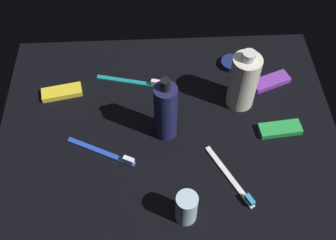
{
  "coord_description": "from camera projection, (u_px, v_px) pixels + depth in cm",
  "views": [
    {
      "loc": [
        2.78,
        58.06,
        83.13
      ],
      "look_at": [
        0.0,
        0.0,
        3.0
      ],
      "focal_mm": 43.39,
      "sensor_mm": 36.0,
      "label": 1
    }
  ],
  "objects": [
    {
      "name": "ground_plane",
      "position": [
        168.0,
        128.0,
        1.02
      ],
      "size": [
        84.0,
        64.0,
        1.2
      ],
      "primitive_type": "cube",
      "color": "black"
    },
    {
      "name": "lotion_bottle",
      "position": [
        166.0,
        111.0,
        0.94
      ],
      "size": [
        5.43,
        5.43,
        19.26
      ],
      "color": "#1C1E4B",
      "rests_on": "ground_plane"
    },
    {
      "name": "bodywash_bottle",
      "position": [
        243.0,
        81.0,
        1.0
      ],
      "size": [
        7.08,
        7.08,
        17.66
      ],
      "color": "silver",
      "rests_on": "ground_plane"
    },
    {
      "name": "deodorant_stick",
      "position": [
        186.0,
        208.0,
        0.84
      ],
      "size": [
        4.61,
        4.61,
        8.74
      ],
      "primitive_type": "cylinder",
      "color": "silver",
      "rests_on": "ground_plane"
    },
    {
      "name": "toothbrush_blue",
      "position": [
        105.0,
        152.0,
        0.96
      ],
      "size": [
        16.69,
        9.01,
        2.1
      ],
      "color": "blue",
      "rests_on": "ground_plane"
    },
    {
      "name": "toothbrush_white",
      "position": [
        232.0,
        179.0,
        0.92
      ],
      "size": [
        9.45,
        16.49,
        2.1
      ],
      "color": "white",
      "rests_on": "ground_plane"
    },
    {
      "name": "toothbrush_teal",
      "position": [
        133.0,
        81.0,
        1.1
      ],
      "size": [
        17.77,
        5.42,
        2.1
      ],
      "color": "teal",
      "rests_on": "ground_plane"
    },
    {
      "name": "snack_bar_green",
      "position": [
        280.0,
        129.0,
        1.0
      ],
      "size": [
        10.75,
        5.01,
        1.5
      ],
      "primitive_type": "cube",
      "rotation": [
        0.0,
        0.0,
        0.1
      ],
      "color": "green",
      "rests_on": "ground_plane"
    },
    {
      "name": "snack_bar_purple",
      "position": [
        271.0,
        81.0,
        1.09
      ],
      "size": [
        11.14,
        7.44,
        1.5
      ],
      "primitive_type": "cube",
      "rotation": [
        0.0,
        0.0,
        0.36
      ],
      "color": "purple",
      "rests_on": "ground_plane"
    },
    {
      "name": "snack_bar_yellow",
      "position": [
        62.0,
        92.0,
        1.07
      ],
      "size": [
        10.97,
        5.91,
        1.5
      ],
      "primitive_type": "cube",
      "rotation": [
        0.0,
        0.0,
        0.19
      ],
      "color": "yellow",
      "rests_on": "ground_plane"
    },
    {
      "name": "cream_tin_left",
      "position": [
        232.0,
        63.0,
        1.13
      ],
      "size": [
        6.0,
        6.0,
        1.6
      ],
      "primitive_type": "cylinder",
      "color": "navy",
      "rests_on": "ground_plane"
    }
  ]
}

